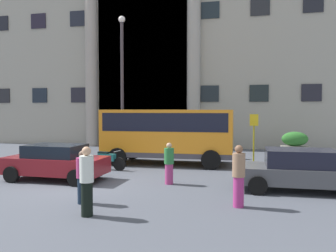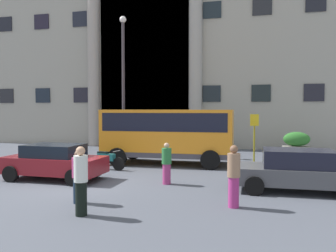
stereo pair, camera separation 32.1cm
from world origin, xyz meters
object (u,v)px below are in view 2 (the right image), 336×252
motorcycle_far_end (105,160)px  hedge_planter_entrance_left (297,144)px  orange_minibus (168,132)px  pedestrian_man_red_shirt (167,164)px  bus_stop_sign (254,133)px  white_taxi_kerbside (54,161)px  pedestrian_man_crossing (234,176)px  hedge_planter_far_east (207,142)px  motorcycle_near_kerb (48,157)px  hedge_planter_far_west (124,140)px  pedestrian_child_trailing (81,181)px  pedestrian_woman_dark_dress (78,177)px  parked_sedan_far (298,170)px  lamppost_plaza_centre (123,75)px

motorcycle_far_end → hedge_planter_entrance_left: bearing=49.9°
orange_minibus → hedge_planter_entrance_left: orange_minibus is taller
orange_minibus → pedestrian_man_red_shirt: bearing=-78.3°
bus_stop_sign → motorcycle_far_end: size_ratio=1.31×
white_taxi_kerbside → pedestrian_man_crossing: size_ratio=2.25×
hedge_planter_far_east → motorcycle_far_end: (-3.72, -7.42, -0.24)m
motorcycle_near_kerb → motorcycle_far_end: bearing=4.8°
orange_minibus → hedge_planter_far_west: size_ratio=3.12×
pedestrian_child_trailing → motorcycle_near_kerb: bearing=9.5°
hedge_planter_entrance_left → pedestrian_child_trailing: pedestrian_child_trailing is taller
hedge_planter_far_east → motorcycle_near_kerb: hedge_planter_far_east is taller
white_taxi_kerbside → pedestrian_woman_dark_dress: 3.88m
pedestrian_woman_dark_dress → parked_sedan_far: bearing=64.3°
bus_stop_sign → motorcycle_near_kerb: size_ratio=1.26×
hedge_planter_far_east → pedestrian_man_crossing: size_ratio=1.07×
pedestrian_man_red_shirt → lamppost_plaza_centre: bearing=51.0°
bus_stop_sign → pedestrian_man_red_shirt: (-3.15, -6.07, -0.79)m
pedestrian_man_crossing → lamppost_plaza_centre: bearing=64.3°
lamppost_plaza_centre → pedestrian_man_crossing: bearing=-54.5°
motorcycle_far_end → lamppost_plaza_centre: 6.93m
orange_minibus → white_taxi_kerbside: orange_minibus is taller
pedestrian_man_red_shirt → pedestrian_child_trailing: 4.39m
motorcycle_near_kerb → pedestrian_child_trailing: bearing=-43.3°
pedestrian_child_trailing → pedestrian_man_crossing: bearing=-94.6°
hedge_planter_far_east → lamppost_plaza_centre: (-4.86, -2.17, 4.13)m
hedge_planter_far_east → orange_minibus: bearing=-104.3°
bus_stop_sign → pedestrian_woman_dark_dress: bus_stop_sign is taller
pedestrian_man_crossing → pedestrian_child_trailing: pedestrian_child_trailing is taller
white_taxi_kerbside → pedestrian_man_red_shirt: (4.50, 0.25, 0.05)m
bus_stop_sign → white_taxi_kerbside: bearing=-140.4°
hedge_planter_far_east → motorcycle_near_kerb: size_ratio=0.94×
hedge_planter_entrance_left → hedge_planter_far_west: (-10.94, -0.36, 0.04)m
white_taxi_kerbside → motorcycle_near_kerb: bearing=127.9°
pedestrian_man_red_shirt → pedestrian_woman_dark_dress: bearing=168.4°
pedestrian_child_trailing → lamppost_plaza_centre: bearing=-12.8°
motorcycle_far_end → lamppost_plaza_centre: bearing=113.4°
hedge_planter_entrance_left → pedestrian_man_red_shirt: bearing=-120.2°
orange_minibus → lamppost_plaza_centre: 5.63m
hedge_planter_entrance_left → white_taxi_kerbside: 14.19m
bus_stop_sign → pedestrian_man_crossing: bus_stop_sign is taller
bus_stop_sign → hedge_planter_far_east: size_ratio=1.33×
white_taxi_kerbside → pedestrian_child_trailing: bearing=-49.4°
hedge_planter_entrance_left → hedge_planter_far_east: size_ratio=0.85×
motorcycle_far_end → white_taxi_kerbside: bearing=-100.3°
hedge_planter_far_west → lamppost_plaza_centre: bearing=-68.8°
parked_sedan_far → pedestrian_child_trailing: (-5.79, -4.15, 0.20)m
lamppost_plaza_centre → bus_stop_sign: bearing=-11.0°
hedge_planter_far_west → pedestrian_man_crossing: pedestrian_man_crossing is taller
white_taxi_kerbside → lamppost_plaza_centre: 8.85m
hedge_planter_entrance_left → white_taxi_kerbside: bearing=-135.6°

